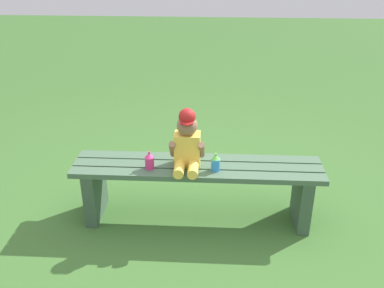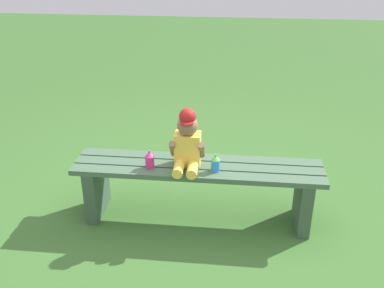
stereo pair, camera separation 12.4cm
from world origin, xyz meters
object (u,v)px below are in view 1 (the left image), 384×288
object	(u,v)px
park_bench	(197,182)
child_figure	(187,142)
sippy_cup_right	(216,162)
sippy_cup_left	(149,161)

from	to	relation	value
park_bench	child_figure	xyz separation A→B (m)	(-0.07, -0.02, 0.31)
park_bench	sippy_cup_right	bearing A→B (deg)	-28.55
park_bench	sippy_cup_right	world-z (taller)	sippy_cup_right
sippy_cup_left	sippy_cup_right	xyz separation A→B (m)	(0.44, 0.00, 0.00)
sippy_cup_left	sippy_cup_right	distance (m)	0.44
sippy_cup_right	park_bench	bearing A→B (deg)	151.45
child_figure	sippy_cup_left	distance (m)	0.28
park_bench	sippy_cup_right	size ratio (longest dim) A/B	13.58
sippy_cup_left	sippy_cup_right	size ratio (longest dim) A/B	1.00
park_bench	sippy_cup_left	bearing A→B (deg)	-168.14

